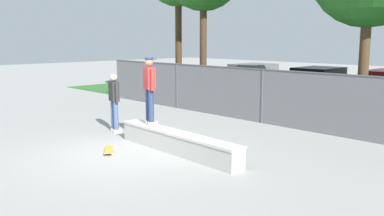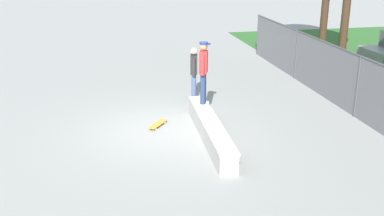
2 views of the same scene
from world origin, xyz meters
TOP-DOWN VIEW (x-y plane):
  - ground_plane at (0.00, 0.00)m, footprint 80.00×80.00m
  - grass_strip at (0.00, 15.99)m, footprint 29.60×20.00m
  - concrete_ledge at (0.86, 1.02)m, footprint 4.30×0.65m
  - skateboarder at (-0.34, 1.10)m, footprint 0.58×0.37m
  - skateboard at (-0.39, -0.21)m, footprint 0.77×0.63m
  - chainlink_fence at (0.00, 5.69)m, footprint 17.67×0.07m
  - car_silver at (-4.30, 10.75)m, footprint 2.09×4.24m
  - car_black at (-0.72, 10.75)m, footprint 2.09×4.24m
  - bystander at (-2.31, 1.24)m, footprint 0.59×0.34m

SIDE VIEW (x-z plane):
  - ground_plane at x=0.00m, z-range 0.00..0.00m
  - grass_strip at x=0.00m, z-range 0.00..0.02m
  - skateboard at x=-0.39m, z-range 0.03..0.12m
  - concrete_ledge at x=0.86m, z-range 0.00..0.55m
  - car_silver at x=-4.30m, z-range 0.01..1.67m
  - car_black at x=-0.72m, z-range 0.01..1.67m
  - bystander at x=-2.31m, z-range 0.10..1.92m
  - chainlink_fence at x=0.00m, z-range 0.08..1.96m
  - skateboarder at x=-0.34m, z-range 0.66..2.50m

